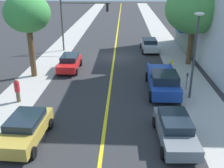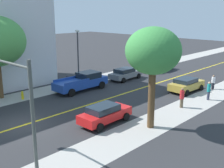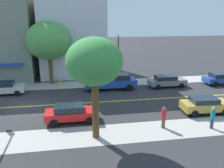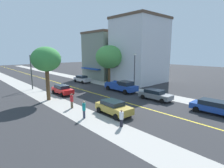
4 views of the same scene
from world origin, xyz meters
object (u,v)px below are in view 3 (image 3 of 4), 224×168
Objects in this scene: silver_sedan_left_curb at (5,88)px; pedestrian_teal_shirt at (213,117)px; red_sedan_right_curb at (71,113)px; blue_sedan_left_curb at (222,78)px; pedestrian_red_shirt at (164,117)px; street_lamp at (118,54)px; blue_pickup_truck at (112,82)px; street_tree_right_corner at (49,41)px; street_tree_left_near at (94,63)px; fire_hydrant at (61,84)px; gold_sedan_right_curb at (205,105)px; parking_meter at (106,78)px; grey_sedan_left_curb at (167,81)px.

silver_sedan_left_curb is 2.36× the size of pedestrian_teal_shirt.
blue_sedan_left_curb is at bearing 22.41° from red_sedan_right_curb.
pedestrian_teal_shirt is at bearing -16.36° from red_sedan_right_curb.
pedestrian_red_shirt is (10.67, 14.48, 0.16)m from silver_sedan_left_curb.
street_lamp is 13.74m from silver_sedan_left_curb.
blue_pickup_truck reaches higher than pedestrian_red_shirt.
street_tree_right_corner is 4.40× the size of pedestrian_teal_shirt.
street_tree_left_near reaches higher than fire_hydrant.
gold_sedan_right_curb is (0.12, 12.03, 0.01)m from red_sedan_right_curb.
street_tree_right_corner is at bearing -103.61° from parking_meter.
street_lamp is (0.08, 1.60, 2.99)m from parking_meter.
grey_sedan_left_curb is at bearing 138.12° from street_tree_left_near.
blue_sedan_left_curb is at bearing 81.66° from parking_meter.
street_tree_left_near is at bearing 13.29° from fire_hydrant.
pedestrian_teal_shirt is (11.37, 6.06, 0.03)m from blue_pickup_truck.
silver_sedan_left_curb is at bearing -4.48° from pedestrian_red_shirt.
street_tree_left_near reaches higher than gold_sedan_right_curb.
gold_sedan_right_curb is at bearing 105.47° from street_tree_left_near.
street_tree_left_near is 14.23m from fire_hydrant.
blue_pickup_truck is at bearing 74.53° from fire_hydrant.
pedestrian_red_shirt is 0.99× the size of pedestrian_teal_shirt.
parking_meter is 0.22× the size of street_lamp.
street_lamp reaches higher than silver_sedan_left_curb.
pedestrian_teal_shirt is at bearing -127.80° from blue_sedan_left_curb.
silver_sedan_left_curb is 17.99m from pedestrian_red_shirt.
street_lamp reaches higher than gold_sedan_right_curb.
grey_sedan_left_curb is 7.48m from blue_sedan_left_curb.
grey_sedan_left_curb is at bearing 178.77° from blue_sedan_left_curb.
street_tree_left_near is 4.05× the size of pedestrian_teal_shirt.
grey_sedan_left_curb is at bearing 69.62° from street_lamp.
red_sedan_right_curb is at bearing -158.55° from blue_sedan_left_curb.
street_tree_right_corner reaches higher than grey_sedan_left_curb.
street_lamp reaches higher than fire_hydrant.
silver_sedan_left_curb is 2.38× the size of pedestrian_red_shirt.
street_tree_left_near is at bearing -53.11° from silver_sedan_left_curb.
pedestrian_teal_shirt is at bearing -159.08° from pedestrian_red_shirt.
gold_sedan_right_curb is 5.35m from pedestrian_red_shirt.
street_tree_right_corner reaches higher than street_lamp.
street_lamp reaches higher than blue_sedan_left_curb.
pedestrian_red_shirt is at bearing 34.07° from street_tree_right_corner.
street_tree_right_corner is at bearing -148.20° from fire_hydrant.
blue_pickup_truck is (1.69, 6.12, 0.53)m from fire_hydrant.
fire_hydrant is at bearing -88.28° from street_lamp.
parking_meter is (-0.29, 5.62, 0.51)m from fire_hydrant.
blue_sedan_left_curb is (1.87, 20.41, 0.37)m from fire_hydrant.
fire_hydrant is at bearing 165.17° from blue_pickup_truck.
street_tree_left_near is 13.88m from street_lamp.
street_tree_right_corner is 9.74× the size of fire_hydrant.
blue_pickup_truck is at bearing 133.05° from gold_sedan_right_curb.
street_tree_left_near reaches higher than blue_pickup_truck.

